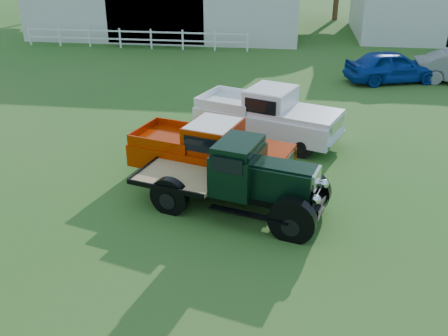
% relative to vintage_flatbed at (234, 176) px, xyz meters
% --- Properties ---
extents(ground, '(120.00, 120.00, 0.00)m').
position_rel_vintage_flatbed_xyz_m(ground, '(-0.51, -0.89, -0.98)').
color(ground, '#235F19').
extents(fence_rail, '(14.20, 0.16, 1.20)m').
position_rel_vintage_flatbed_xyz_m(fence_rail, '(-8.51, 19.11, -0.38)').
color(fence_rail, white).
rests_on(fence_rail, ground).
extents(vintage_flatbed, '(5.31, 3.17, 1.97)m').
position_rel_vintage_flatbed_xyz_m(vintage_flatbed, '(0.00, 0.00, 0.00)').
color(vintage_flatbed, black).
rests_on(vintage_flatbed, ground).
extents(red_pickup, '(5.16, 3.11, 1.76)m').
position_rel_vintage_flatbed_xyz_m(red_pickup, '(-0.91, 1.78, -0.10)').
color(red_pickup, '#A02401').
rests_on(red_pickup, ground).
extents(white_pickup, '(5.44, 3.61, 1.86)m').
position_rel_vintage_flatbed_xyz_m(white_pickup, '(0.54, 4.96, -0.05)').
color(white_pickup, white).
rests_on(white_pickup, ground).
extents(misc_car_blue, '(4.81, 3.08, 1.53)m').
position_rel_vintage_flatbed_xyz_m(misc_car_blue, '(6.04, 13.31, -0.22)').
color(misc_car_blue, navy).
rests_on(misc_car_blue, ground).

